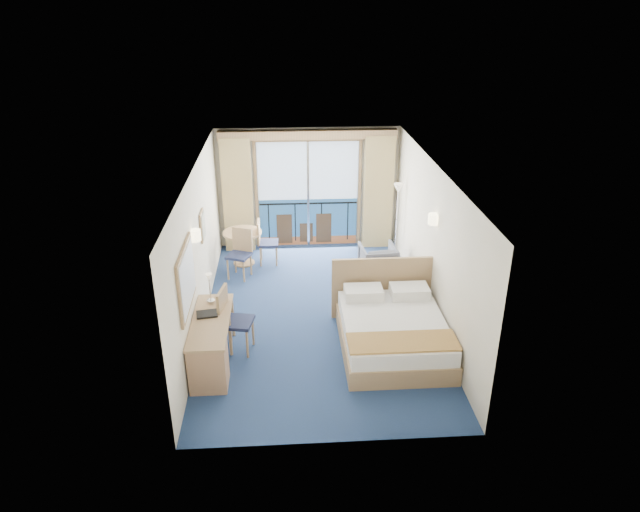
# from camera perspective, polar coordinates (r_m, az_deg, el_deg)

# --- Properties ---
(floor) EXTENTS (6.50, 6.50, 0.00)m
(floor) POSITION_cam_1_polar(r_m,az_deg,el_deg) (10.35, -0.28, -5.87)
(floor) COLOR navy
(floor) RESTS_ON ground
(room_walls) EXTENTS (4.04, 6.54, 2.72)m
(room_walls) POSITION_cam_1_polar(r_m,az_deg,el_deg) (9.57, -0.30, 3.35)
(room_walls) COLOR silver
(room_walls) RESTS_ON ground
(balcony_door) EXTENTS (2.36, 0.03, 2.52)m
(balcony_door) POSITION_cam_1_polar(r_m,az_deg,el_deg) (12.81, -1.22, 5.89)
(balcony_door) COLOR navy
(balcony_door) RESTS_ON room_walls
(curtain_left) EXTENTS (0.65, 0.22, 2.55)m
(curtain_left) POSITION_cam_1_polar(r_m,az_deg,el_deg) (12.66, -8.23, 6.03)
(curtain_left) COLOR tan
(curtain_left) RESTS_ON room_walls
(curtain_right) EXTENTS (0.65, 0.22, 2.55)m
(curtain_right) POSITION_cam_1_polar(r_m,az_deg,el_deg) (12.79, 5.83, 6.36)
(curtain_right) COLOR tan
(curtain_right) RESTS_ON room_walls
(pelmet) EXTENTS (3.80, 0.25, 0.18)m
(pelmet) POSITION_cam_1_polar(r_m,az_deg,el_deg) (12.31, -1.22, 12.06)
(pelmet) COLOR tan
(pelmet) RESTS_ON room_walls
(mirror) EXTENTS (0.05, 1.25, 0.95)m
(mirror) POSITION_cam_1_polar(r_m,az_deg,el_deg) (8.40, -13.21, -2.20)
(mirror) COLOR tan
(mirror) RESTS_ON room_walls
(wall_print) EXTENTS (0.04, 0.42, 0.52)m
(wall_print) POSITION_cam_1_polar(r_m,az_deg,el_deg) (10.14, -11.66, 3.00)
(wall_print) COLOR tan
(wall_print) RESTS_ON room_walls
(sconce_left) EXTENTS (0.18, 0.18, 0.18)m
(sconce_left) POSITION_cam_1_polar(r_m,az_deg,el_deg) (9.08, -12.38, 2.04)
(sconce_left) COLOR #FFEDB2
(sconce_left) RESTS_ON room_walls
(sconce_right) EXTENTS (0.18, 0.18, 0.18)m
(sconce_right) POSITION_cam_1_polar(r_m,az_deg,el_deg) (9.71, 11.27, 3.64)
(sconce_right) COLOR #FFEDB2
(sconce_right) RESTS_ON room_walls
(bed) EXTENTS (1.81, 2.15, 1.14)m
(bed) POSITION_cam_1_polar(r_m,az_deg,el_deg) (9.37, 7.25, -7.33)
(bed) COLOR tan
(bed) RESTS_ON ground
(nightstand) EXTENTS (0.44, 0.42, 0.57)m
(nightstand) POSITION_cam_1_polar(r_m,az_deg,el_deg) (10.77, 9.01, -3.18)
(nightstand) COLOR tan
(nightstand) RESTS_ON ground
(phone) EXTENTS (0.21, 0.18, 0.08)m
(phone) POSITION_cam_1_polar(r_m,az_deg,el_deg) (10.61, 9.18, -1.65)
(phone) COLOR silver
(phone) RESTS_ON nightstand
(armchair) EXTENTS (0.76, 0.78, 0.65)m
(armchair) POSITION_cam_1_polar(r_m,az_deg,el_deg) (11.70, 5.81, -0.43)
(armchair) COLOR #4E545F
(armchair) RESTS_ON ground
(floor_lamp) EXTENTS (0.24, 0.24, 1.70)m
(floor_lamp) POSITION_cam_1_polar(r_m,az_deg,el_deg) (12.12, 7.77, 5.30)
(floor_lamp) COLOR silver
(floor_lamp) RESTS_ON ground
(desk) EXTENTS (0.57, 1.66, 0.78)m
(desk) POSITION_cam_1_polar(r_m,az_deg,el_deg) (8.64, -11.04, -9.78)
(desk) COLOR tan
(desk) RESTS_ON ground
(desk_chair) EXTENTS (0.56, 0.55, 1.09)m
(desk_chair) POSITION_cam_1_polar(r_m,az_deg,el_deg) (9.18, -8.86, -6.01)
(desk_chair) COLOR #1F2748
(desk_chair) RESTS_ON ground
(folder) EXTENTS (0.35, 0.29, 0.03)m
(folder) POSITION_cam_1_polar(r_m,az_deg,el_deg) (8.97, -11.24, -5.71)
(folder) COLOR black
(folder) RESTS_ON desk
(desk_lamp) EXTENTS (0.13, 0.13, 0.48)m
(desk_lamp) POSITION_cam_1_polar(r_m,az_deg,el_deg) (9.14, -11.03, -2.59)
(desk_lamp) COLOR silver
(desk_lamp) RESTS_ON desk
(round_table) EXTENTS (0.81, 0.81, 0.73)m
(round_table) POSITION_cam_1_polar(r_m,az_deg,el_deg) (12.15, -7.73, 1.64)
(round_table) COLOR tan
(round_table) RESTS_ON ground
(table_chair_a) EXTENTS (0.43, 0.42, 0.96)m
(table_chair_a) POSITION_cam_1_polar(r_m,az_deg,el_deg) (12.13, -5.60, 1.64)
(table_chair_a) COLOR #1F2748
(table_chair_a) RESTS_ON ground
(table_chair_b) EXTENTS (0.56, 0.57, 1.01)m
(table_chair_b) POSITION_cam_1_polar(r_m,az_deg,el_deg) (11.62, -7.96, 0.59)
(table_chair_b) COLOR #1F2748
(table_chair_b) RESTS_ON ground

